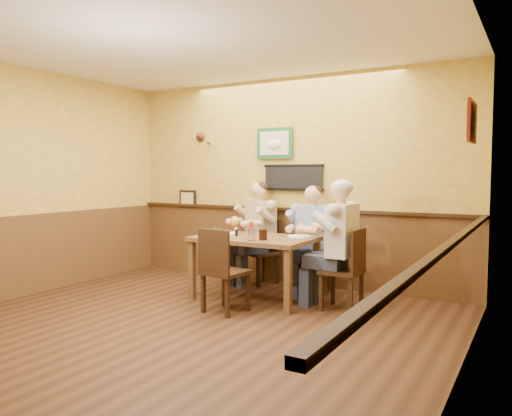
% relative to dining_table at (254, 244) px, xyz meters
% --- Properties ---
extents(room, '(5.02, 5.03, 2.81)m').
position_rel_dining_table_xyz_m(room, '(0.10, -1.33, 1.03)').
color(room, '#311B0E').
rests_on(room, ground).
extents(dining_table, '(1.40, 0.90, 0.75)m').
position_rel_dining_table_xyz_m(dining_table, '(0.00, 0.00, 0.00)').
color(dining_table, brown).
rests_on(dining_table, ground).
extents(chair_back_left, '(0.53, 0.53, 0.88)m').
position_rel_dining_table_xyz_m(chair_back_left, '(-0.35, 0.77, -0.22)').
color(chair_back_left, '#311D0F').
rests_on(chair_back_left, ground).
extents(chair_back_right, '(0.41, 0.41, 0.85)m').
position_rel_dining_table_xyz_m(chair_back_right, '(0.48, 0.65, -0.23)').
color(chair_back_right, '#311D0F').
rests_on(chair_back_right, ground).
extents(chair_right_end, '(0.43, 0.43, 0.91)m').
position_rel_dining_table_xyz_m(chair_right_end, '(1.08, 0.05, -0.21)').
color(chair_right_end, '#311D0F').
rests_on(chair_right_end, ground).
extents(chair_near_side, '(0.48, 0.48, 0.92)m').
position_rel_dining_table_xyz_m(chair_near_side, '(0.02, -0.65, -0.20)').
color(chair_near_side, '#311D0F').
rests_on(chair_near_side, ground).
extents(diner_tan_shirt, '(0.76, 0.76, 1.25)m').
position_rel_dining_table_xyz_m(diner_tan_shirt, '(-0.35, 0.77, -0.03)').
color(diner_tan_shirt, beige).
rests_on(diner_tan_shirt, ground).
extents(diner_blue_polo, '(0.58, 0.58, 1.22)m').
position_rel_dining_table_xyz_m(diner_blue_polo, '(0.48, 0.65, -0.05)').
color(diner_blue_polo, '#7C97BB').
rests_on(diner_blue_polo, ground).
extents(diner_white_elder, '(0.61, 0.61, 1.29)m').
position_rel_dining_table_xyz_m(diner_white_elder, '(1.08, 0.05, -0.01)').
color(diner_white_elder, silver).
rests_on(diner_white_elder, ground).
extents(water_glass_left, '(0.10, 0.10, 0.12)m').
position_rel_dining_table_xyz_m(water_glass_left, '(-0.37, -0.26, 0.15)').
color(water_glass_left, white).
rests_on(water_glass_left, dining_table).
extents(water_glass_mid, '(0.11, 0.11, 0.13)m').
position_rel_dining_table_xyz_m(water_glass_mid, '(0.14, -0.31, 0.16)').
color(water_glass_mid, silver).
rests_on(water_glass_mid, dining_table).
extents(cola_tumbler, '(0.11, 0.11, 0.12)m').
position_rel_dining_table_xyz_m(cola_tumbler, '(0.23, -0.20, 0.15)').
color(cola_tumbler, black).
rests_on(cola_tumbler, dining_table).
extents(hot_sauce_bottle, '(0.06, 0.06, 0.20)m').
position_rel_dining_table_xyz_m(hot_sauce_bottle, '(-0.04, -0.01, 0.19)').
color(hot_sauce_bottle, '#B22813').
rests_on(hot_sauce_bottle, dining_table).
extents(salt_shaker, '(0.05, 0.05, 0.10)m').
position_rel_dining_table_xyz_m(salt_shaker, '(-0.24, -0.03, 0.14)').
color(salt_shaker, silver).
rests_on(salt_shaker, dining_table).
extents(pepper_shaker, '(0.04, 0.04, 0.08)m').
position_rel_dining_table_xyz_m(pepper_shaker, '(-0.22, -0.06, 0.13)').
color(pepper_shaker, black).
rests_on(pepper_shaker, dining_table).
extents(plate_far_left, '(0.28, 0.28, 0.01)m').
position_rel_dining_table_xyz_m(plate_far_left, '(-0.42, 0.09, 0.10)').
color(plate_far_left, white).
rests_on(plate_far_left, dining_table).
extents(plate_far_right, '(0.30, 0.30, 0.02)m').
position_rel_dining_table_xyz_m(plate_far_right, '(0.47, 0.24, 0.10)').
color(plate_far_right, white).
rests_on(plate_far_right, dining_table).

